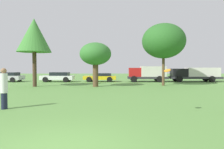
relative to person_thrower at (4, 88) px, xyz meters
The scene contains 10 objects.
person_thrower is the anchor object (origin of this frame).
frisbee 7.36m from the person_thrower, ahead, with size 0.28×0.26×0.17m.
tree_0 12.12m from the person_thrower, 104.28° to the left, with size 3.36×3.36×6.84m.
tree_1 11.73m from the person_thrower, 73.19° to the left, with size 3.16×3.16×4.43m.
tree_2 16.57m from the person_thrower, 49.54° to the left, with size 4.57×4.57×6.59m.
parked_car_silver 20.18m from the person_thrower, 117.02° to the left, with size 4.28×2.18×1.28m.
parked_car_white 17.96m from the person_thrower, 97.22° to the left, with size 4.42×1.98×1.30m.
parked_car_yellow 18.54m from the person_thrower, 79.37° to the left, with size 4.45×2.08×1.16m.
delivery_truck_red 20.41m from the person_thrower, 61.39° to the left, with size 5.37×2.38×2.09m.
delivery_truck_black 24.28m from the person_thrower, 48.06° to the left, with size 6.77×2.44×1.92m.
Camera 1 is at (1.30, -4.62, 1.92)m, focal length 32.45 mm.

